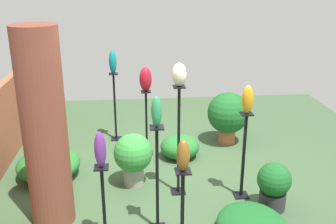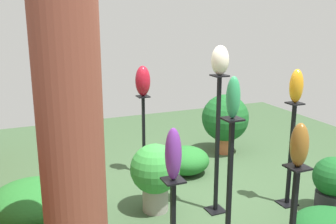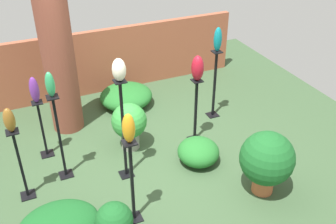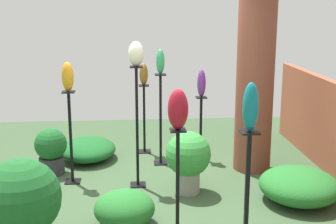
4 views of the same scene
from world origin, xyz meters
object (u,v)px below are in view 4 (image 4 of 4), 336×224
at_px(art_vase_jade, 160,62).
at_px(potted_plant_mid_right, 188,157).
at_px(pedestal_bronze, 144,122).
at_px(pedestal_teal, 246,206).
at_px(pedestal_amber, 71,141).
at_px(potted_plant_front_left, 21,200).
at_px(art_vase_ruby, 178,109).
at_px(pedestal_jade, 161,123).
at_px(brick_pillar, 255,85).
at_px(pedestal_violet, 201,131).
at_px(potted_plant_near_pillar, 51,149).
at_px(art_vase_ivory, 136,54).
at_px(art_vase_bronze, 144,74).
at_px(pedestal_ivory, 137,132).
at_px(art_vase_teal, 251,107).
at_px(art_vase_violet, 201,83).
at_px(art_vase_amber, 68,77).
at_px(pedestal_ruby, 178,187).

distance_m(art_vase_jade, potted_plant_mid_right, 1.56).
bearing_deg(pedestal_bronze, pedestal_teal, 13.37).
height_order(pedestal_amber, potted_plant_front_left, pedestal_amber).
distance_m(art_vase_jade, potted_plant_front_left, 3.04).
bearing_deg(art_vase_ruby, pedestal_jade, -179.10).
bearing_deg(brick_pillar, pedestal_violet, -125.98).
distance_m(pedestal_jade, potted_plant_near_pillar, 1.60).
relative_size(art_vase_ivory, potted_plant_near_pillar, 0.47).
relative_size(pedestal_jade, potted_plant_near_pillar, 2.06).
distance_m(pedestal_jade, art_vase_ruby, 2.28).
distance_m(art_vase_bronze, potted_plant_front_left, 3.37).
distance_m(brick_pillar, potted_plant_front_left, 3.57).
relative_size(pedestal_violet, pedestal_ivory, 0.62).
relative_size(pedestal_amber, pedestal_ivory, 0.78).
xyz_separation_m(pedestal_jade, art_vase_teal, (2.83, 0.58, 0.87)).
height_order(art_vase_jade, art_vase_ruby, art_vase_jade).
distance_m(art_vase_teal, potted_plant_near_pillar, 3.49).
relative_size(pedestal_violet, potted_plant_front_left, 1.02).
height_order(art_vase_ruby, potted_plant_near_pillar, art_vase_ruby).
height_order(brick_pillar, art_vase_ivory, brick_pillar).
height_order(pedestal_bronze, pedestal_amber, pedestal_amber).
relative_size(pedestal_amber, art_vase_violet, 3.00).
distance_m(pedestal_ivory, art_vase_ivory, 1.00).
xyz_separation_m(pedestal_violet, art_vase_ivory, (1.00, -0.97, 1.29)).
bearing_deg(potted_plant_mid_right, art_vase_violet, 164.92).
bearing_deg(art_vase_jade, art_vase_teal, 11.68).
bearing_deg(art_vase_bronze, art_vase_amber, -39.37).
xyz_separation_m(art_vase_ivory, potted_plant_front_left, (1.65, -1.10, -1.17)).
bearing_deg(pedestal_jade, art_vase_bronze, -158.70).
height_order(pedestal_teal, pedestal_ruby, pedestal_teal).
height_order(potted_plant_front_left, potted_plant_mid_right, potted_plant_front_left).
height_order(brick_pillar, art_vase_bronze, brick_pillar).
bearing_deg(brick_pillar, art_vase_violet, -125.98).
distance_m(brick_pillar, pedestal_violet, 1.15).
xyz_separation_m(pedestal_violet, art_vase_jade, (0.17, -0.62, 1.09)).
bearing_deg(art_vase_amber, art_vase_bronze, 140.63).
distance_m(brick_pillar, art_vase_amber, 2.55).
relative_size(pedestal_ivory, potted_plant_mid_right, 1.99).
distance_m(pedestal_jade, art_vase_teal, 3.01).
bearing_deg(art_vase_violet, art_vase_ruby, -14.06).
xyz_separation_m(art_vase_jade, art_vase_bronze, (-0.57, -0.22, -0.27)).
bearing_deg(art_vase_teal, pedestal_teal, -153.43).
height_order(pedestal_bronze, pedestal_ruby, pedestal_ruby).
xyz_separation_m(pedestal_violet, potted_plant_front_left, (2.65, -2.08, 0.12)).
distance_m(art_vase_teal, art_vase_ruby, 0.87).
relative_size(pedestal_violet, art_vase_teal, 2.29).
distance_m(brick_pillar, art_vase_bronze, 1.76).
relative_size(pedestal_violet, art_vase_bronze, 2.87).
bearing_deg(potted_plant_near_pillar, pedestal_jade, 101.02).
bearing_deg(art_vase_ivory, potted_plant_front_left, -33.77).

